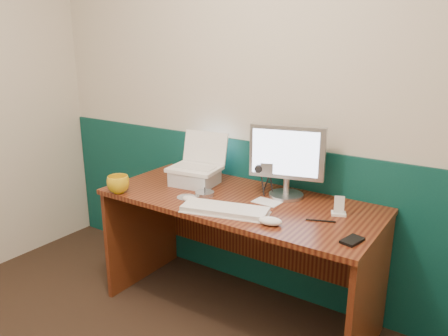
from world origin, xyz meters
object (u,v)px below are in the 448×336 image
Objects in this scene: desk at (238,257)px; laptop at (194,151)px; mug at (118,184)px; monitor at (287,161)px; camcorder at (267,177)px; keyboard at (225,210)px.

laptop is (-0.36, 0.06, 0.59)m from desk.
desk is 0.84m from mug.
monitor is 1.97× the size of camcorder.
keyboard is at bearing -42.09° from laptop.
camcorder is at bearing 32.03° from mug.
mug is 0.88m from camcorder.
laptop is 0.50m from mug.
mug reaches higher than desk.
desk is at bearing -144.82° from camcorder.
laptop reaches higher than desk.
monitor reaches higher than laptop.
keyboard is (-0.16, -0.40, -0.20)m from monitor.
keyboard is 2.11× the size of camcorder.
laptop reaches higher than camcorder.
mug is (-0.65, -0.31, 0.43)m from desk.
desk is 0.65m from monitor.
mug is at bearing -164.85° from monitor.
mug is (-0.86, -0.49, -0.16)m from monitor.
monitor is 0.16m from camcorder.
monitor is (0.21, 0.18, 0.59)m from desk.
desk is 0.70m from laptop.
monitor reaches higher than keyboard.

